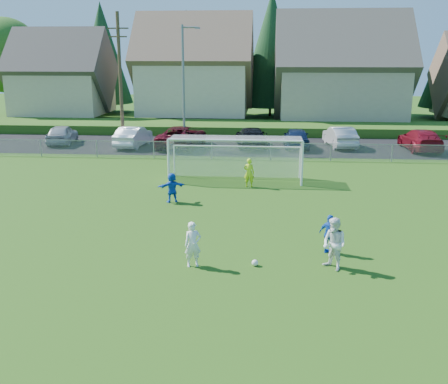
% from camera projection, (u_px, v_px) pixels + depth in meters
% --- Properties ---
extents(ground, '(160.00, 160.00, 0.00)m').
position_uv_depth(ground, '(200.00, 315.00, 14.36)').
color(ground, '#193D0C').
rests_on(ground, ground).
extents(asphalt_lot, '(60.00, 60.00, 0.00)m').
position_uv_depth(asphalt_lot, '(245.00, 146.00, 40.86)').
color(asphalt_lot, black).
rests_on(asphalt_lot, ground).
extents(grass_embankment, '(70.00, 6.00, 0.80)m').
position_uv_depth(grass_embankment, '(248.00, 128.00, 47.98)').
color(grass_embankment, '#1E420F').
rests_on(grass_embankment, ground).
extents(soccer_ball, '(0.22, 0.22, 0.22)m').
position_uv_depth(soccer_ball, '(255.00, 263.00, 17.68)').
color(soccer_ball, white).
rests_on(soccer_ball, ground).
extents(player_white_a, '(0.66, 0.54, 1.55)m').
position_uv_depth(player_white_a, '(193.00, 244.00, 17.50)').
color(player_white_a, white).
rests_on(player_white_a, ground).
extents(player_white_b, '(1.07, 1.09, 1.77)m').
position_uv_depth(player_white_b, '(334.00, 244.00, 17.22)').
color(player_white_b, white).
rests_on(player_white_b, ground).
extents(player_blue_a, '(0.87, 0.79, 1.43)m').
position_uv_depth(player_blue_a, '(330.00, 234.00, 18.67)').
color(player_blue_a, blue).
rests_on(player_blue_a, ground).
extents(player_blue_b, '(1.40, 0.94, 1.45)m').
position_uv_depth(player_blue_b, '(172.00, 187.00, 25.18)').
color(player_blue_b, blue).
rests_on(player_blue_b, ground).
extents(goalkeeper, '(0.60, 0.43, 1.56)m').
position_uv_depth(goalkeeper, '(249.00, 173.00, 28.07)').
color(goalkeeper, '#C9EC1B').
rests_on(goalkeeper, ground).
extents(car_a, '(2.34, 4.67, 1.53)m').
position_uv_depth(car_a, '(62.00, 134.00, 41.68)').
color(car_a, '#A2A5AA').
rests_on(car_a, ground).
extents(car_b, '(2.06, 4.89, 1.57)m').
position_uv_depth(car_b, '(133.00, 137.00, 40.35)').
color(car_b, white).
rests_on(car_b, ground).
extents(car_c, '(3.51, 6.24, 1.65)m').
position_uv_depth(car_c, '(182.00, 137.00, 40.04)').
color(car_c, '#4E0813').
rests_on(car_c, ground).
extents(car_d, '(2.77, 5.50, 1.53)m').
position_uv_depth(car_d, '(251.00, 137.00, 40.16)').
color(car_d, black).
rests_on(car_d, ground).
extents(car_e, '(1.89, 4.60, 1.56)m').
position_uv_depth(car_e, '(296.00, 138.00, 39.75)').
color(car_e, '#122041').
rests_on(car_e, ground).
extents(car_f, '(2.27, 4.95, 1.57)m').
position_uv_depth(car_f, '(340.00, 137.00, 40.28)').
color(car_f, '#B0B0B0').
rests_on(car_f, ground).
extents(car_g, '(2.39, 5.51, 1.58)m').
position_uv_depth(car_g, '(420.00, 140.00, 38.81)').
color(car_g, maroon).
rests_on(car_g, ground).
extents(soccer_goal, '(7.42, 1.90, 2.50)m').
position_uv_depth(soccer_goal, '(236.00, 152.00, 29.41)').
color(soccer_goal, white).
rests_on(soccer_goal, ground).
extents(chainlink_fence, '(52.06, 0.06, 1.20)m').
position_uv_depth(chainlink_fence, '(241.00, 150.00, 35.40)').
color(chainlink_fence, gray).
rests_on(chainlink_fence, ground).
extents(streetlight, '(1.38, 0.18, 9.00)m').
position_uv_depth(streetlight, '(184.00, 84.00, 38.53)').
color(streetlight, slate).
rests_on(streetlight, ground).
extents(utility_pole, '(1.60, 0.26, 10.00)m').
position_uv_depth(utility_pole, '(120.00, 78.00, 39.82)').
color(utility_pole, '#473321').
rests_on(utility_pole, ground).
extents(houses_row, '(53.90, 11.45, 13.27)m').
position_uv_depth(houses_row, '(271.00, 50.00, 53.25)').
color(houses_row, tan).
rests_on(houses_row, ground).
extents(tree_row, '(65.98, 12.36, 13.80)m').
position_uv_depth(tree_row, '(263.00, 54.00, 59.47)').
color(tree_row, '#382616').
rests_on(tree_row, ground).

